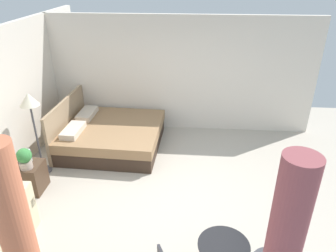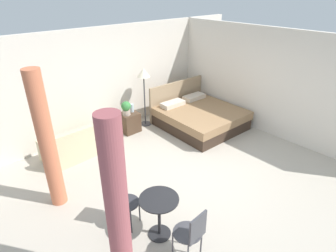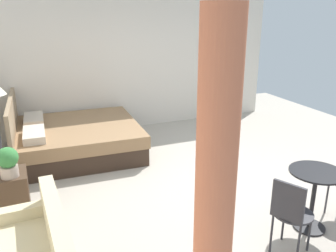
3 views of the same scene
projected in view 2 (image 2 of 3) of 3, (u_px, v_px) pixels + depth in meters
ground_plane at (197, 173)px, 5.91m from camera, size 8.53×9.12×0.02m
wall_back at (114, 79)px, 7.33m from camera, size 8.53×0.12×2.67m
wall_right at (275, 84)px, 6.95m from camera, size 0.12×6.12×2.67m
bed at (199, 117)px, 7.74m from camera, size 2.02×2.13×1.06m
couch at (79, 145)px, 6.41m from camera, size 1.58×0.78×0.78m
nightstand at (130, 122)px, 7.46m from camera, size 0.47×0.43×0.53m
potted_plant at (126, 108)px, 7.16m from camera, size 0.25×0.25×0.37m
vase at (132, 108)px, 7.38m from camera, size 0.11×0.11×0.22m
floor_lamp at (144, 78)px, 7.36m from camera, size 0.34×0.34×1.61m
balcony_table at (159, 210)px, 4.23m from camera, size 0.60×0.60×0.72m
cafe_chair_near_window at (192, 232)px, 3.80m from camera, size 0.44×0.44×0.89m
cafe_chair_near_couch at (122, 198)px, 4.44m from camera, size 0.54×0.54×0.86m
curtain_left at (117, 212)px, 3.18m from camera, size 0.27×0.27×2.47m
curtain_right at (47, 143)px, 4.57m from camera, size 0.27×0.27×2.47m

